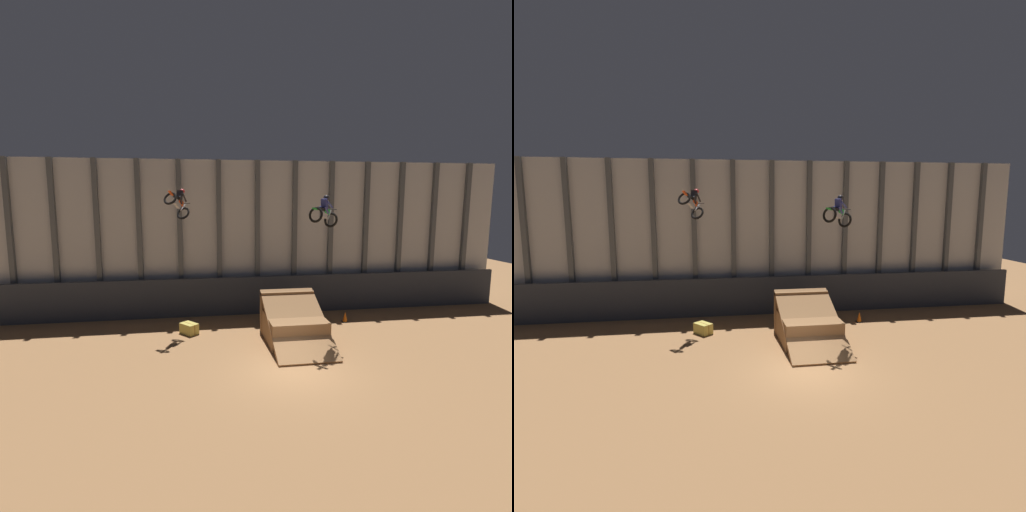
# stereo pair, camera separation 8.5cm
# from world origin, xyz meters

# --- Properties ---
(ground_plane) EXTENTS (60.00, 60.00, 0.00)m
(ground_plane) POSITION_xyz_m (0.00, 0.00, 0.00)
(ground_plane) COLOR #996B42
(arena_back_wall) EXTENTS (32.00, 0.40, 9.28)m
(arena_back_wall) POSITION_xyz_m (0.00, 9.22, 4.64)
(arena_back_wall) COLOR silver
(arena_back_wall) RESTS_ON ground_plane
(lower_barrier) EXTENTS (31.36, 0.20, 2.31)m
(lower_barrier) POSITION_xyz_m (0.00, 8.40, 1.16)
(lower_barrier) COLOR #2D333D
(lower_barrier) RESTS_ON ground_plane
(dirt_ramp) EXTENTS (2.82, 4.84, 2.33)m
(dirt_ramp) POSITION_xyz_m (0.94, 3.74, 0.79)
(dirt_ramp) COLOR olive
(dirt_ramp) RESTS_ON ground_plane
(rider_bike_left_air) EXTENTS (1.48, 1.80, 1.67)m
(rider_bike_left_air) POSITION_xyz_m (-4.64, 6.25, 6.81)
(rider_bike_left_air) COLOR black
(rider_bike_right_air) EXTENTS (1.71, 1.61, 1.58)m
(rider_bike_right_air) POSITION_xyz_m (2.20, 3.06, 6.36)
(rider_bike_right_air) COLOR black
(traffic_cone_near_ramp) EXTENTS (0.36, 0.36, 0.58)m
(traffic_cone_near_ramp) POSITION_xyz_m (4.59, 5.97, 0.28)
(traffic_cone_near_ramp) COLOR black
(traffic_cone_near_ramp) RESTS_ON ground_plane
(hay_bale_trackside) EXTENTS (1.04, 1.08, 0.57)m
(hay_bale_trackside) POSITION_xyz_m (-4.22, 5.32, 0.28)
(hay_bale_trackside) COLOR #CCB751
(hay_bale_trackside) RESTS_ON ground_plane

